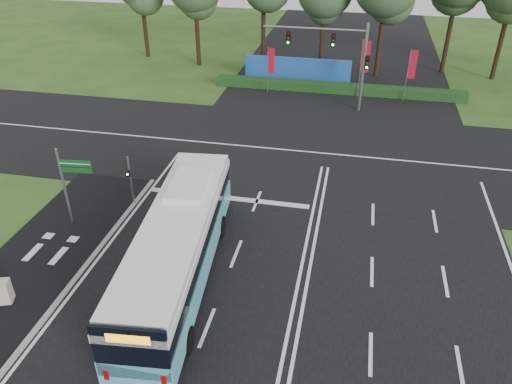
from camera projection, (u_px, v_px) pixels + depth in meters
The scene contains 15 objects.
ground at pixel (302, 263), 24.10m from camera, with size 120.00×120.00×0.00m, color #2B4E1A.
road_main at pixel (302, 263), 24.09m from camera, with size 20.00×120.00×0.04m, color black.
road_cross at pixel (325, 154), 34.15m from camera, with size 120.00×14.00×0.05m, color black.
bike_path at pixel (34, 267), 23.78m from camera, with size 5.00×18.00×0.06m, color black.
kerb_strip at pixel (80, 274), 23.34m from camera, with size 0.25×18.00×0.12m, color gray.
city_bus at pixel (178, 247), 22.12m from camera, with size 3.95×13.05×3.69m.
pedestrian_signal at pixel (130, 179), 27.87m from camera, with size 0.28×0.40×2.98m.
street_sign at pixel (69, 179), 25.56m from camera, with size 1.73×0.28×4.46m.
utility_cabinet at pixel (3, 292), 21.52m from camera, with size 0.69×0.57×1.14m, color beige.
banner_flag_left at pixel (271, 63), 43.12m from camera, with size 0.61×0.12×4.13m.
banner_flag_mid at pixel (364, 60), 41.98m from camera, with size 0.74×0.09×5.01m.
banner_flag_right at pixel (411, 68), 41.36m from camera, with size 0.66×0.15×4.46m.
traffic_light_gantry at pixel (341, 53), 38.85m from camera, with size 8.41×0.28×7.00m.
hedge at pixel (338, 88), 44.44m from camera, with size 22.00×1.20×0.80m, color black.
blue_hoarding at pixel (297, 69), 46.88m from camera, with size 10.00×0.30×2.20m, color #2057AF.
Camera 1 is at (1.69, -18.94, 15.36)m, focal length 35.00 mm.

